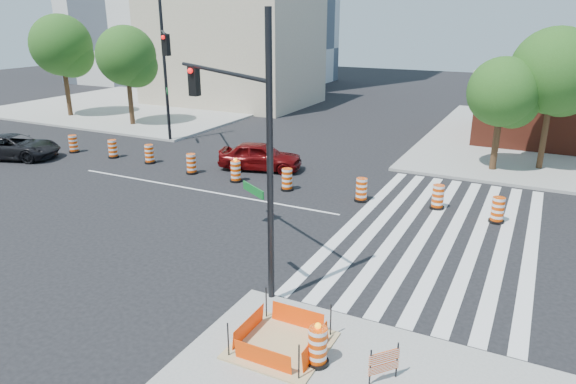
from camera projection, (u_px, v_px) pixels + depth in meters
name	position (u px, v px, depth m)	size (l,w,h in m)	color
ground	(198.00, 190.00, 23.77)	(120.00, 120.00, 0.00)	black
sidewalk_nw	(155.00, 104.00, 46.60)	(22.00, 22.00, 0.15)	gray
crosswalk_east	(439.00, 232.00, 19.11)	(6.75, 13.50, 0.01)	silver
lane_centerline	(198.00, 190.00, 23.77)	(14.00, 0.12, 0.01)	silver
excavation_pit	(281.00, 344.00, 12.27)	(2.20, 2.20, 0.90)	tan
beige_midrise	(232.00, 47.00, 45.82)	(14.00, 10.00, 10.00)	tan
red_coupe	(260.00, 156.00, 26.66)	(1.73, 4.31, 1.47)	#530708
dark_suv	(15.00, 147.00, 28.82)	(2.24, 4.87, 1.35)	black
signal_pole_se	(241.00, 126.00, 14.29)	(5.05, 3.16, 7.71)	black
signal_pole_nw	(165.00, 60.00, 29.59)	(4.39, 4.95, 8.56)	black
pit_drum	(317.00, 347.00, 11.54)	(0.54, 0.54, 1.07)	black
barricade	(384.00, 362.00, 10.97)	(0.52, 0.59, 0.88)	#E04204
tree_north_a	(62.00, 49.00, 39.15)	(4.60, 4.60, 7.82)	#382314
tree_north_b	(127.00, 59.00, 36.05)	(4.16, 4.16, 7.07)	#382314
tree_north_c	(503.00, 96.00, 25.30)	(3.48, 3.42, 5.81)	#382314
tree_north_d	(555.00, 76.00, 25.16)	(4.25, 4.25, 7.22)	#382314
median_drum_0	(73.00, 144.00, 30.15)	(0.60, 0.60, 1.02)	black
median_drum_1	(113.00, 149.00, 29.02)	(0.60, 0.60, 1.02)	black
median_drum_2	(149.00, 155.00, 27.94)	(0.60, 0.60, 1.02)	black
median_drum_3	(191.00, 164.00, 26.10)	(0.60, 0.60, 1.02)	black
median_drum_4	(236.00, 172.00, 24.82)	(0.60, 0.60, 1.18)	black
median_drum_5	(287.00, 180.00, 23.61)	(0.60, 0.60, 1.02)	black
median_drum_6	(361.00, 190.00, 22.21)	(0.60, 0.60, 1.02)	black
median_drum_7	(438.00, 198.00, 21.33)	(0.60, 0.60, 1.02)	black
median_drum_8	(497.00, 211.00, 19.90)	(0.60, 0.60, 1.02)	black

